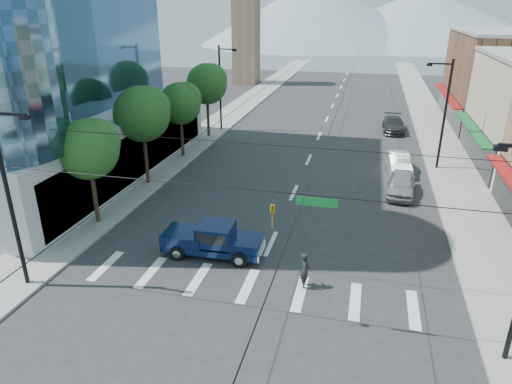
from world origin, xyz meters
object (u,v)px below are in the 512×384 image
at_px(pickup_truck, 212,239).
at_px(parked_car_far, 393,124).
at_px(pedestrian, 305,270).
at_px(parked_car_near, 401,184).
at_px(parked_car_mid, 398,163).

distance_m(pickup_truck, parked_car_far, 31.72).
xyz_separation_m(pickup_truck, pedestrian, (5.37, -1.86, -0.05)).
distance_m(pickup_truck, pedestrian, 5.68).
bearing_deg(parked_car_near, pickup_truck, -126.78).
relative_size(pickup_truck, parked_car_far, 1.03).
distance_m(pickup_truck, parked_car_near, 15.57).
bearing_deg(parked_car_mid, pickup_truck, -127.96).
xyz_separation_m(parked_car_mid, parked_car_far, (0.00, 13.34, 0.01)).
distance_m(pedestrian, parked_car_near, 14.32).
bearing_deg(pickup_truck, parked_car_far, 68.64).
bearing_deg(parked_car_far, parked_car_near, -91.67).
bearing_deg(pedestrian, parked_car_far, -21.59).
bearing_deg(pedestrian, parked_car_mid, -27.92).
height_order(pickup_truck, parked_car_far, pickup_truck).
height_order(pickup_truck, parked_car_mid, pickup_truck).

